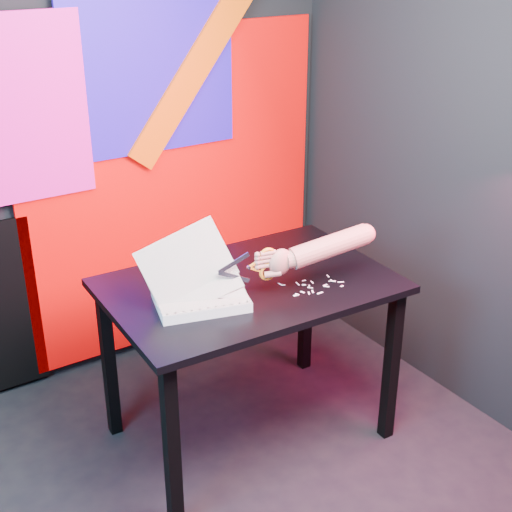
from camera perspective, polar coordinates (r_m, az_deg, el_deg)
room at (r=1.94m, az=-4.34°, el=3.64°), size 3.01×3.01×2.71m
backdrop at (r=3.37m, az=-15.45°, el=4.93°), size 2.88×0.05×2.08m
work_table at (r=2.92m, az=-0.55°, el=-3.82°), size 1.17×0.80×0.75m
printout_stack at (r=2.71m, az=-4.52°, el=-3.26°), size 0.41×0.33×0.33m
scissors at (r=2.71m, az=0.62°, el=-0.72°), size 0.23×0.06×0.14m
hand_forearm at (r=2.80m, az=5.26°, el=0.58°), size 0.49×0.15×0.16m
paper_clippings at (r=2.85m, az=4.62°, el=-2.45°), size 0.24×0.16×0.00m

